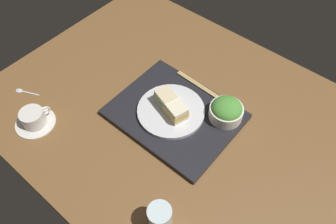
% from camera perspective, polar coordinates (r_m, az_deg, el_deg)
% --- Properties ---
extents(ground_plane, '(1.40, 1.00, 0.03)m').
position_cam_1_polar(ground_plane, '(1.18, 3.05, -1.67)').
color(ground_plane, brown).
extents(serving_tray, '(0.42, 0.33, 0.02)m').
position_cam_1_polar(serving_tray, '(1.17, 1.16, -0.40)').
color(serving_tray, black).
rests_on(serving_tray, ground_plane).
extents(sandwich_plate, '(0.24, 0.24, 0.01)m').
position_cam_1_polar(sandwich_plate, '(1.16, 0.51, 0.23)').
color(sandwich_plate, silver).
rests_on(sandwich_plate, serving_tray).
extents(sandwich_near, '(0.09, 0.08, 0.05)m').
position_cam_1_polar(sandwich_near, '(1.12, 1.38, 0.18)').
color(sandwich_near, '#EFE5C1').
rests_on(sandwich_near, sandwich_plate).
extents(sandwich_far, '(0.09, 0.07, 0.05)m').
position_cam_1_polar(sandwich_far, '(1.15, -0.32, 2.25)').
color(sandwich_far, beige).
rests_on(sandwich_far, sandwich_plate).
extents(salad_bowl, '(0.12, 0.12, 0.07)m').
position_cam_1_polar(salad_bowl, '(1.14, 9.92, 0.27)').
color(salad_bowl, silver).
rests_on(salad_bowl, serving_tray).
extents(chopsticks_pair, '(0.21, 0.02, 0.01)m').
position_cam_1_polar(chopsticks_pair, '(1.24, 5.44, 4.43)').
color(chopsticks_pair, tan).
rests_on(chopsticks_pair, serving_tray).
extents(coffee_cup, '(0.14, 0.14, 0.06)m').
position_cam_1_polar(coffee_cup, '(1.23, -21.95, -1.05)').
color(coffee_cup, silver).
rests_on(coffee_cup, ground_plane).
extents(drinking_glass, '(0.07, 0.07, 0.10)m').
position_cam_1_polar(drinking_glass, '(0.95, -1.42, -17.64)').
color(drinking_glass, silver).
rests_on(drinking_glass, ground_plane).
extents(teaspoon, '(0.10, 0.05, 0.01)m').
position_cam_1_polar(teaspoon, '(1.36, -23.67, 3.33)').
color(teaspoon, silver).
rests_on(teaspoon, ground_plane).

